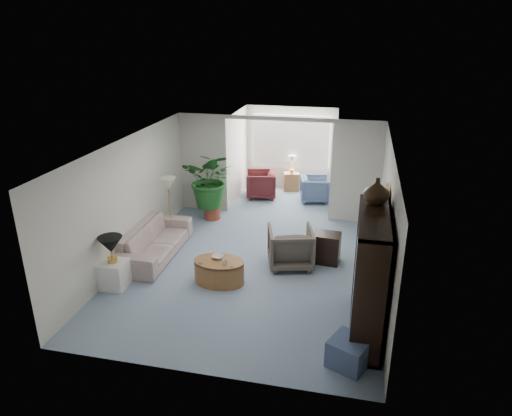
% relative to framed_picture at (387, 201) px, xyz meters
% --- Properties ---
extents(floor, '(6.00, 6.00, 0.00)m').
position_rel_framed_picture_xyz_m(floor, '(-2.46, 0.10, -1.70)').
color(floor, '#8899B4').
rests_on(floor, ground).
extents(sunroom_floor, '(2.60, 2.60, 0.00)m').
position_rel_framed_picture_xyz_m(sunroom_floor, '(-2.46, 4.20, -1.70)').
color(sunroom_floor, '#8899B4').
rests_on(sunroom_floor, ground).
extents(back_pier_left, '(1.20, 0.12, 2.50)m').
position_rel_framed_picture_xyz_m(back_pier_left, '(-4.36, 3.10, -0.45)').
color(back_pier_left, beige).
rests_on(back_pier_left, ground).
extents(back_pier_right, '(1.20, 0.12, 2.50)m').
position_rel_framed_picture_xyz_m(back_pier_right, '(-0.56, 3.10, -0.45)').
color(back_pier_right, beige).
rests_on(back_pier_right, ground).
extents(back_header, '(2.60, 0.12, 0.10)m').
position_rel_framed_picture_xyz_m(back_header, '(-2.46, 3.10, 0.75)').
color(back_header, beige).
rests_on(back_header, back_pier_left).
extents(window_pane, '(2.20, 0.02, 1.50)m').
position_rel_framed_picture_xyz_m(window_pane, '(-2.46, 5.28, -0.30)').
color(window_pane, white).
extents(window_blinds, '(2.20, 0.02, 1.50)m').
position_rel_framed_picture_xyz_m(window_blinds, '(-2.46, 5.25, -0.30)').
color(window_blinds, white).
extents(framed_picture, '(0.04, 0.50, 0.40)m').
position_rel_framed_picture_xyz_m(framed_picture, '(0.00, 0.00, 0.00)').
color(framed_picture, '#BEB698').
extents(sofa, '(0.92, 2.26, 0.66)m').
position_rel_framed_picture_xyz_m(sofa, '(-4.54, 0.33, -1.37)').
color(sofa, '#BCB39F').
rests_on(sofa, ground).
extents(end_table, '(0.47, 0.47, 0.51)m').
position_rel_framed_picture_xyz_m(end_table, '(-4.74, -1.02, -1.45)').
color(end_table, white).
rests_on(end_table, ground).
extents(table_lamp, '(0.44, 0.44, 0.30)m').
position_rel_framed_picture_xyz_m(table_lamp, '(-4.74, -1.02, -0.84)').
color(table_lamp, black).
rests_on(table_lamp, end_table).
extents(floor_lamp, '(0.36, 0.36, 0.28)m').
position_rel_framed_picture_xyz_m(floor_lamp, '(-4.59, 1.33, -0.45)').
color(floor_lamp, beige).
rests_on(floor_lamp, ground).
extents(coffee_table, '(1.05, 1.05, 0.45)m').
position_rel_framed_picture_xyz_m(coffee_table, '(-2.91, -0.45, -1.47)').
color(coffee_table, '#986537').
rests_on(coffee_table, ground).
extents(coffee_bowl, '(0.24, 0.24, 0.05)m').
position_rel_framed_picture_xyz_m(coffee_bowl, '(-2.96, -0.35, -1.22)').
color(coffee_bowl, beige).
rests_on(coffee_bowl, coffee_table).
extents(coffee_cup, '(0.12, 0.12, 0.10)m').
position_rel_framed_picture_xyz_m(coffee_cup, '(-2.76, -0.55, -1.20)').
color(coffee_cup, beige).
rests_on(coffee_cup, coffee_table).
extents(wingback_chair, '(1.06, 1.08, 0.80)m').
position_rel_framed_picture_xyz_m(wingback_chair, '(-1.72, 0.52, -1.30)').
color(wingback_chair, '#64594F').
rests_on(wingback_chair, ground).
extents(side_table_dark, '(0.55, 0.46, 0.62)m').
position_rel_framed_picture_xyz_m(side_table_dark, '(-1.02, 0.82, -1.39)').
color(side_table_dark, black).
rests_on(side_table_dark, ground).
extents(entertainment_cabinet, '(0.47, 1.77, 1.97)m').
position_rel_framed_picture_xyz_m(entertainment_cabinet, '(-0.23, -1.40, -0.71)').
color(entertainment_cabinet, black).
rests_on(entertainment_cabinet, ground).
extents(cabinet_urn, '(0.39, 0.39, 0.40)m').
position_rel_framed_picture_xyz_m(cabinet_urn, '(-0.23, -0.90, 0.47)').
color(cabinet_urn, black).
rests_on(cabinet_urn, entertainment_cabinet).
extents(ottoman, '(0.68, 0.68, 0.41)m').
position_rel_framed_picture_xyz_m(ottoman, '(-0.45, -2.25, -1.50)').
color(ottoman, '#4A6080').
rests_on(ottoman, ground).
extents(plant_pot, '(0.40, 0.40, 0.32)m').
position_rel_framed_picture_xyz_m(plant_pot, '(-3.98, 2.52, -1.54)').
color(plant_pot, brown).
rests_on(plant_pot, ground).
extents(house_plant, '(1.28, 1.11, 1.42)m').
position_rel_framed_picture_xyz_m(house_plant, '(-3.98, 2.52, -0.67)').
color(house_plant, '#1C511D').
rests_on(house_plant, plant_pot).
extents(sunroom_chair_blue, '(0.88, 0.86, 0.69)m').
position_rel_framed_picture_xyz_m(sunroom_chair_blue, '(-1.63, 4.33, -1.36)').
color(sunroom_chair_blue, '#4A6080').
rests_on(sunroom_chair_blue, ground).
extents(sunroom_chair_maroon, '(0.95, 0.93, 0.74)m').
position_rel_framed_picture_xyz_m(sunroom_chair_maroon, '(-3.13, 4.33, -1.33)').
color(sunroom_chair_maroon, '#551D23').
rests_on(sunroom_chair_maroon, ground).
extents(sunroom_table, '(0.49, 0.42, 0.53)m').
position_rel_framed_picture_xyz_m(sunroom_table, '(-2.38, 5.08, -1.43)').
color(sunroom_table, '#986537').
rests_on(sunroom_table, ground).
extents(shelf_clutter, '(0.30, 1.26, 1.06)m').
position_rel_framed_picture_xyz_m(shelf_clutter, '(-0.28, -1.56, -0.50)').
color(shelf_clutter, '#5B5856').
rests_on(shelf_clutter, entertainment_cabinet).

